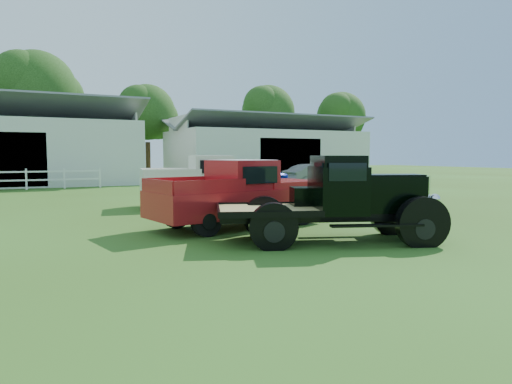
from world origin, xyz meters
name	(u,v)px	position (x,y,z in m)	size (l,w,h in m)	color
ground	(272,242)	(0.00, 0.00, 0.00)	(120.00, 120.00, 0.00)	#334E15
shed_right	(265,148)	(14.00, 27.00, 2.60)	(16.80, 9.20, 5.20)	#B4B5AD
tree_b	(38,110)	(-4.00, 34.00, 5.75)	(6.90, 6.90, 11.50)	black
tree_c	(148,127)	(5.00, 33.00, 4.50)	(5.40, 5.40, 9.00)	black
tree_d	(268,126)	(18.00, 34.00, 5.00)	(6.00, 6.00, 10.00)	black
tree_e	(341,130)	(26.00, 32.00, 4.75)	(5.70, 5.70, 9.50)	black
vintage_flatbed	(333,199)	(1.30, -0.51, 0.98)	(4.94, 1.96, 1.96)	black
red_pickup	(239,193)	(0.29, 2.43, 0.93)	(5.11, 1.96, 1.86)	#A3171C
white_pickup	(208,181)	(1.30, 7.55, 0.96)	(5.22, 2.02, 1.92)	silver
misc_car_blue	(250,175)	(6.25, 14.13, 0.86)	(2.04, 5.07, 1.73)	#061B97
misc_car_grey	(315,175)	(11.48, 15.40, 0.69)	(1.46, 4.20, 1.38)	#5B5B5B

